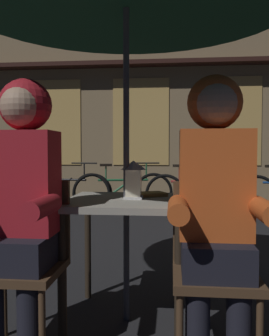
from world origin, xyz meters
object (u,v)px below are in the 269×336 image
(chair_right, at_px, (214,260))
(person_left_hooded, at_px, (21,187))
(person_right_hooded, at_px, (216,189))
(bicycle_third, at_px, (123,192))
(chair_left, at_px, (26,255))
(bicycle_second, at_px, (62,191))
(bicycle_fourth, at_px, (197,195))
(book, at_px, (149,194))
(cafe_table, at_px, (126,216))
(lantern, at_px, (134,179))

(chair_right, height_order, person_left_hooded, person_left_hooded)
(chair_right, distance_m, person_right_hooded, 0.36)
(person_left_hooded, relative_size, bicycle_third, 0.85)
(chair_right, xyz_separation_m, person_right_hooded, (0.00, -0.06, 0.36))
(chair_left, bearing_deg, chair_right, 0.00)
(chair_left, height_order, bicycle_second, chair_left)
(person_left_hooded, bearing_deg, bicycle_fourth, 74.15)
(book, bearing_deg, chair_right, -80.98)
(cafe_table, height_order, bicycle_fourth, bicycle_fourth)
(chair_left, height_order, bicycle_third, chair_left)
(person_right_hooded, bearing_deg, bicycle_fourth, 87.35)
(person_right_hooded, bearing_deg, cafe_table, 138.43)
(chair_left, distance_m, bicycle_third, 4.26)
(chair_left, bearing_deg, person_right_hooded, -3.39)
(bicycle_second, relative_size, book, 8.38)
(lantern, xyz_separation_m, bicycle_third, (-0.58, 3.88, -0.51))
(bicycle_third, relative_size, bicycle_fourth, 0.99)
(bicycle_third, bearing_deg, person_left_hooded, -89.22)
(person_right_hooded, relative_size, bicycle_second, 0.84)
(person_left_hooded, distance_m, book, 0.84)
(person_left_hooded, bearing_deg, bicycle_third, 90.78)
(chair_left, relative_size, bicycle_second, 0.52)
(chair_right, bearing_deg, person_left_hooded, -176.61)
(person_right_hooded, distance_m, book, 0.68)
(bicycle_fourth, bearing_deg, person_left_hooded, -105.85)
(cafe_table, bearing_deg, bicycle_second, 112.08)
(person_left_hooded, bearing_deg, lantern, 39.88)
(person_left_hooded, relative_size, bicycle_second, 0.84)
(bicycle_second, xyz_separation_m, bicycle_third, (1.03, 0.02, 0.00))
(chair_left, xyz_separation_m, chair_right, (0.96, 0.00, 0.00))
(bicycle_second, distance_m, book, 4.11)
(person_right_hooded, bearing_deg, bicycle_second, 115.52)
(cafe_table, relative_size, bicycle_fourth, 0.44)
(chair_left, bearing_deg, lantern, 36.01)
(chair_left, relative_size, chair_right, 1.00)
(lantern, relative_size, person_left_hooded, 0.17)
(cafe_table, distance_m, person_left_hooded, 0.67)
(cafe_table, bearing_deg, lantern, 14.15)
(bicycle_fourth, bearing_deg, chair_right, -92.69)
(bicycle_second, bearing_deg, person_right_hooded, -64.48)
(lantern, xyz_separation_m, person_right_hooded, (0.44, -0.44, -0.01))
(cafe_table, xyz_separation_m, book, (0.13, 0.15, 0.11))
(person_left_hooded, bearing_deg, chair_right, 3.39)
(chair_left, relative_size, person_right_hooded, 0.62)
(cafe_table, relative_size, bicycle_third, 0.45)
(chair_right, bearing_deg, lantern, 139.06)
(bicycle_fourth, bearing_deg, cafe_table, -100.46)
(person_right_hooded, height_order, bicycle_fourth, person_right_hooded)
(chair_left, bearing_deg, bicycle_third, 90.79)
(chair_left, bearing_deg, bicycle_second, 104.42)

